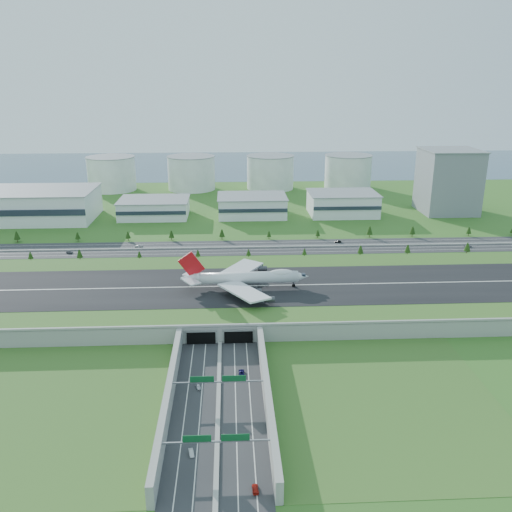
{
  "coord_description": "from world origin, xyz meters",
  "views": [
    {
      "loc": [
        5.34,
        -273.2,
        115.97
      ],
      "look_at": [
        20.78,
        35.0,
        13.6
      ],
      "focal_mm": 38.0,
      "sensor_mm": 36.0,
      "label": 1
    }
  ],
  "objects_px": {
    "car_1": "(191,453)",
    "car_3": "(255,489)",
    "car_4": "(69,252)",
    "car_6": "(468,246)",
    "car_0": "(198,387)",
    "car_2": "(241,372)",
    "car_7": "(139,246)",
    "office_tower": "(448,181)",
    "fuel_tank_a": "(112,174)",
    "car_5": "(338,241)",
    "boeing_747": "(245,278)"
  },
  "relations": [
    {
      "from": "car_2",
      "to": "car_3",
      "type": "bearing_deg",
      "value": 92.31
    },
    {
      "from": "boeing_747",
      "to": "car_3",
      "type": "bearing_deg",
      "value": -91.48
    },
    {
      "from": "car_1",
      "to": "car_6",
      "type": "bearing_deg",
      "value": 37.14
    },
    {
      "from": "car_3",
      "to": "car_4",
      "type": "height_order",
      "value": "car_4"
    },
    {
      "from": "boeing_747",
      "to": "car_6",
      "type": "relative_size",
      "value": 13.31
    },
    {
      "from": "boeing_747",
      "to": "car_1",
      "type": "bearing_deg",
      "value": -100.65
    },
    {
      "from": "car_5",
      "to": "boeing_747",
      "type": "bearing_deg",
      "value": -31.28
    },
    {
      "from": "fuel_tank_a",
      "to": "car_3",
      "type": "xyz_separation_m",
      "value": [
        131.6,
        -453.85,
        -16.71
      ]
    },
    {
      "from": "car_6",
      "to": "car_5",
      "type": "bearing_deg",
      "value": 80.61
    },
    {
      "from": "fuel_tank_a",
      "to": "car_4",
      "type": "relative_size",
      "value": 10.63
    },
    {
      "from": "boeing_747",
      "to": "car_0",
      "type": "relative_size",
      "value": 16.66
    },
    {
      "from": "car_1",
      "to": "boeing_747",
      "type": "bearing_deg",
      "value": 67.85
    },
    {
      "from": "fuel_tank_a",
      "to": "car_1",
      "type": "relative_size",
      "value": 12.32
    },
    {
      "from": "fuel_tank_a",
      "to": "boeing_747",
      "type": "distance_m",
      "value": 339.98
    },
    {
      "from": "fuel_tank_a",
      "to": "car_4",
      "type": "xyz_separation_m",
      "value": [
        14.39,
        -221.93,
        -16.58
      ]
    },
    {
      "from": "boeing_747",
      "to": "car_5",
      "type": "height_order",
      "value": "boeing_747"
    },
    {
      "from": "car_6",
      "to": "office_tower",
      "type": "bearing_deg",
      "value": -12.9
    },
    {
      "from": "car_1",
      "to": "car_3",
      "type": "xyz_separation_m",
      "value": [
        19.85,
        -17.14,
        0.0
      ]
    },
    {
      "from": "car_4",
      "to": "car_6",
      "type": "height_order",
      "value": "car_4"
    },
    {
      "from": "car_3",
      "to": "car_4",
      "type": "relative_size",
      "value": 0.98
    },
    {
      "from": "car_2",
      "to": "car_7",
      "type": "distance_m",
      "value": 190.84
    },
    {
      "from": "fuel_tank_a",
      "to": "car_4",
      "type": "bearing_deg",
      "value": -86.29
    },
    {
      "from": "car_3",
      "to": "car_4",
      "type": "bearing_deg",
      "value": -66.02
    },
    {
      "from": "car_0",
      "to": "car_3",
      "type": "distance_m",
      "value": 59.49
    },
    {
      "from": "office_tower",
      "to": "car_1",
      "type": "distance_m",
      "value": 384.17
    },
    {
      "from": "car_1",
      "to": "car_3",
      "type": "height_order",
      "value": "same"
    },
    {
      "from": "car_3",
      "to": "car_5",
      "type": "xyz_separation_m",
      "value": [
        72.93,
        247.85,
        0.16
      ]
    },
    {
      "from": "car_1",
      "to": "car_0",
      "type": "bearing_deg",
      "value": 77.2
    },
    {
      "from": "boeing_747",
      "to": "car_1",
      "type": "height_order",
      "value": "boeing_747"
    },
    {
      "from": "fuel_tank_a",
      "to": "car_1",
      "type": "height_order",
      "value": "fuel_tank_a"
    },
    {
      "from": "office_tower",
      "to": "car_2",
      "type": "height_order",
      "value": "office_tower"
    },
    {
      "from": "car_5",
      "to": "car_7",
      "type": "height_order",
      "value": "car_7"
    },
    {
      "from": "fuel_tank_a",
      "to": "car_5",
      "type": "relative_size",
      "value": 9.88
    },
    {
      "from": "car_0",
      "to": "car_2",
      "type": "bearing_deg",
      "value": 14.22
    },
    {
      "from": "car_2",
      "to": "car_0",
      "type": "bearing_deg",
      "value": 30.67
    },
    {
      "from": "car_0",
      "to": "car_4",
      "type": "xyz_separation_m",
      "value": [
        -97.63,
        175.75,
        0.09
      ]
    },
    {
      "from": "car_4",
      "to": "car_3",
      "type": "bearing_deg",
      "value": -144.88
    },
    {
      "from": "fuel_tank_a",
      "to": "car_6",
      "type": "height_order",
      "value": "fuel_tank_a"
    },
    {
      "from": "car_1",
      "to": "car_6",
      "type": "xyz_separation_m",
      "value": [
        183.86,
        215.58,
        0.06
      ]
    },
    {
      "from": "boeing_747",
      "to": "car_0",
      "type": "xyz_separation_m",
      "value": [
        -21.02,
        -84.83,
        -13.27
      ]
    },
    {
      "from": "office_tower",
      "to": "car_4",
      "type": "height_order",
      "value": "office_tower"
    },
    {
      "from": "car_5",
      "to": "car_7",
      "type": "relative_size",
      "value": 0.86
    },
    {
      "from": "car_1",
      "to": "car_3",
      "type": "bearing_deg",
      "value": -53.2
    },
    {
      "from": "office_tower",
      "to": "fuel_tank_a",
      "type": "distance_m",
      "value": 340.18
    },
    {
      "from": "car_0",
      "to": "car_1",
      "type": "distance_m",
      "value": 39.04
    },
    {
      "from": "car_5",
      "to": "fuel_tank_a",
      "type": "bearing_deg",
      "value": -132.7
    },
    {
      "from": "car_2",
      "to": "car_4",
      "type": "relative_size",
      "value": 1.08
    },
    {
      "from": "office_tower",
      "to": "car_3",
      "type": "height_order",
      "value": "office_tower"
    },
    {
      "from": "office_tower",
      "to": "car_7",
      "type": "relative_size",
      "value": 9.38
    },
    {
      "from": "fuel_tank_a",
      "to": "car_1",
      "type": "xyz_separation_m",
      "value": [
        111.75,
        -436.72,
        -16.71
      ]
    }
  ]
}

